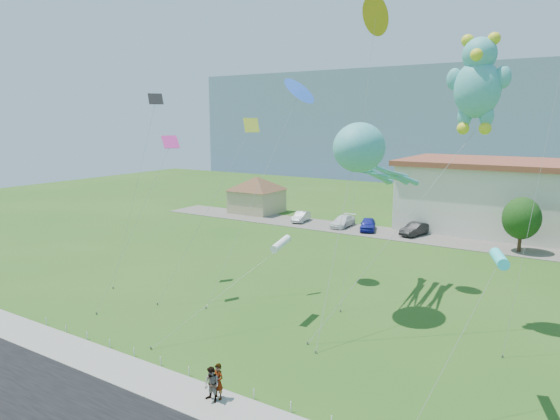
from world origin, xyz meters
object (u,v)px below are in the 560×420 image
object	(u,v)px
pavilion	(257,191)
parked_car_silver	(301,217)
parked_car_black	(415,229)
pedestrian_left	(218,381)
teddy_bear_kite	(478,82)
parked_car_white	(343,221)
parked_car_blue	(368,224)
octopus_kite	(367,158)
pedestrian_right	(212,385)

from	to	relation	value
pavilion	parked_car_silver	distance (m)	9.21
pavilion	parked_car_black	size ratio (longest dim) A/B	2.16
pavilion	pedestrian_left	bearing A→B (deg)	-57.47
pavilion	teddy_bear_kite	size ratio (longest dim) A/B	0.52
parked_car_silver	parked_car_white	world-z (taller)	parked_car_white
parked_car_blue	octopus_kite	distance (m)	26.28
pedestrian_left	parked_car_silver	xyz separation A→B (m)	(-17.13, 37.74, -0.26)
octopus_kite	teddy_bear_kite	xyz separation A→B (m)	(6.49, 0.65, 4.71)
parked_car_white	teddy_bear_kite	bearing A→B (deg)	-50.92
parked_car_blue	octopus_kite	size ratio (longest dim) A/B	0.30
pedestrian_left	pedestrian_right	bearing A→B (deg)	-95.85
parked_car_black	teddy_bear_kite	xyz separation A→B (m)	(9.98, -22.57, 14.23)
parked_car_silver	teddy_bear_kite	distance (m)	36.27
parked_car_silver	parked_car_black	xyz separation A→B (m)	(14.64, 0.11, 0.07)
pedestrian_left	teddy_bear_kite	distance (m)	22.06
parked_car_blue	octopus_kite	world-z (taller)	octopus_kite
pedestrian_left	octopus_kite	distance (m)	17.38
pedestrian_left	parked_car_white	bearing A→B (deg)	115.23
octopus_kite	pedestrian_left	bearing A→B (deg)	-93.88
pavilion	parked_car_silver	size ratio (longest dim) A/B	2.41
parked_car_silver	parked_car_black	distance (m)	14.64
pedestrian_right	parked_car_white	size ratio (longest dim) A/B	0.36
pedestrian_right	parked_car_silver	distance (m)	41.72
octopus_kite	teddy_bear_kite	world-z (taller)	teddy_bear_kite
parked_car_black	teddy_bear_kite	distance (m)	28.49
parked_car_blue	teddy_bear_kite	world-z (taller)	teddy_bear_kite
parked_car_white	parked_car_blue	distance (m)	3.37
pedestrian_right	parked_car_silver	bearing A→B (deg)	119.17
octopus_kite	pedestrian_right	bearing A→B (deg)	-94.13
pedestrian_right	parked_car_silver	xyz separation A→B (m)	(-17.05, 38.08, -0.24)
parked_car_white	parked_car_black	bearing A→B (deg)	-0.23
parked_car_silver	parked_car_black	world-z (taller)	parked_car_black
pavilion	octopus_kite	bearing A→B (deg)	-43.87
parked_car_white	parked_car_blue	bearing A→B (deg)	-6.23
parked_car_blue	parked_car_black	bearing A→B (deg)	-14.76
parked_car_black	octopus_kite	bearing A→B (deg)	-66.38
pedestrian_right	parked_car_blue	distance (m)	38.59
pedestrian_right	teddy_bear_kite	distance (m)	22.34
parked_car_white	pedestrian_right	bearing A→B (deg)	-74.41
pavilion	teddy_bear_kite	distance (m)	43.22
parked_car_silver	parked_car_blue	size ratio (longest dim) A/B	0.91
pedestrian_right	parked_car_white	xyz separation A→B (m)	(-11.23, 38.10, -0.21)
pedestrian_left	parked_car_white	distance (m)	39.41
pedestrian_right	parked_car_silver	size ratio (longest dim) A/B	0.43
pedestrian_left	octopus_kite	size ratio (longest dim) A/B	0.12
octopus_kite	teddy_bear_kite	distance (m)	8.05
parked_car_black	octopus_kite	size ratio (longest dim) A/B	0.30
pavilion	pedestrian_right	world-z (taller)	pavilion
parked_car_black	pavilion	bearing A→B (deg)	-170.87
pedestrian_left	parked_car_blue	xyz separation A→B (m)	(-7.96, 37.44, -0.17)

